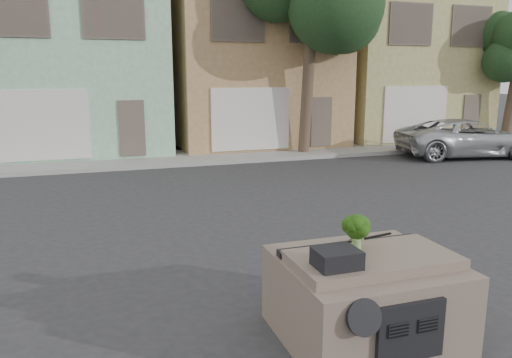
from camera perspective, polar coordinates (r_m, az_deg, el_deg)
ground_plane at (r=9.05m, az=2.27°, el=-8.62°), size 120.00×120.00×0.00m
sidewalk at (r=18.91m, az=-9.15°, el=2.37°), size 40.00×3.00×0.15m
townhouse_mint at (r=22.42m, az=-20.34°, el=12.77°), size 7.20×8.20×7.55m
townhouse_tan at (r=23.49m, az=-1.24°, el=13.42°), size 7.20×8.20×7.55m
townhouse_beige at (r=26.72m, az=14.71°, el=12.87°), size 7.20×8.20×7.55m
silver_pickup at (r=21.10m, az=22.77°, el=2.37°), size 5.63×3.35×1.47m
tree_near at (r=19.47m, az=5.97°, el=15.06°), size 4.40×4.00×8.50m
car_dashboard at (r=6.34m, az=12.27°, el=-12.75°), size 2.00×1.80×1.12m
instrument_hump at (r=5.54m, az=9.22°, el=-8.94°), size 0.48×0.38×0.20m
wiper_arm at (r=6.57m, az=12.90°, el=-6.53°), size 0.69×0.15×0.02m
broccoli at (r=6.07m, az=11.45°, el=-5.92°), size 0.48×0.48×0.44m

